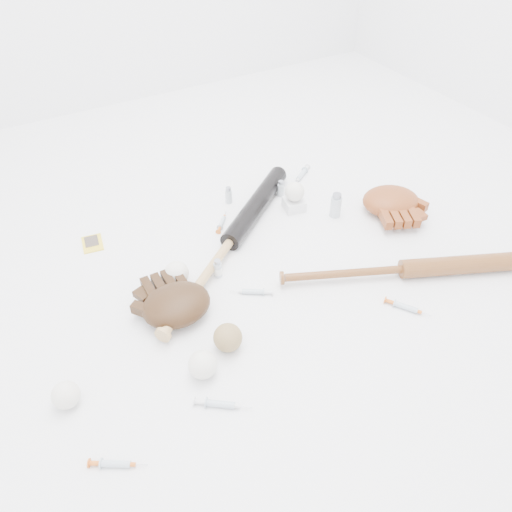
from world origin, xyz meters
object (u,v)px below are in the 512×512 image
pedestal (294,204)px  bat_dark (231,241)px  bat_wood (404,269)px  glove_dark (176,304)px

pedestal → bat_dark: bearing=-164.6°
bat_wood → pedestal: bat_wood is taller
pedestal → bat_wood: bearing=-78.2°
glove_dark → pedestal: (0.59, 0.27, -0.02)m
bat_wood → bat_dark: bearing=160.3°
bat_dark → pedestal: size_ratio=13.01×
bat_dark → bat_wood: bat_dark is taller
bat_wood → pedestal: bearing=125.8°
bat_wood → glove_dark: bearing=-172.8°
glove_dark → pedestal: size_ratio=3.34×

